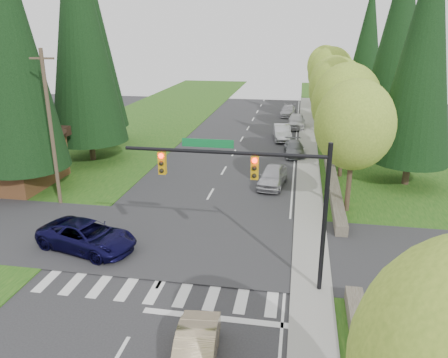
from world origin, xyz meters
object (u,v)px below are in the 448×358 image
(parked_car_c, at_px, (282,132))
(parked_car_d, at_px, (297,121))
(parked_car_e, at_px, (288,111))
(sedan_champagne, at_px, (195,353))
(parked_car_a, at_px, (273,176))
(suv_navy, at_px, (87,236))
(parked_car_b, at_px, (294,148))

(parked_car_c, xyz_separation_m, parked_car_d, (1.40, 6.13, 0.04))
(parked_car_c, xyz_separation_m, parked_car_e, (0.17, 13.57, -0.11))
(sedan_champagne, distance_m, parked_car_a, 19.01)
(suv_navy, height_order, parked_car_d, parked_car_d)
(suv_navy, xyz_separation_m, parked_car_e, (9.11, 39.70, -0.08))
(parked_car_b, bearing_deg, parked_car_e, 88.08)
(sedan_champagne, xyz_separation_m, suv_navy, (-7.62, 7.41, 0.09))
(parked_car_c, bearing_deg, suv_navy, -116.18)
(parked_car_c, relative_size, parked_car_d, 0.98)
(parked_car_e, bearing_deg, parked_car_b, -84.22)
(sedan_champagne, height_order, parked_car_b, sedan_champagne)
(parked_car_a, height_order, parked_car_c, parked_car_c)
(parked_car_a, height_order, parked_car_e, parked_car_a)
(parked_car_b, bearing_deg, sedan_champagne, -101.17)
(sedan_champagne, relative_size, parked_car_c, 0.84)
(parked_car_a, xyz_separation_m, parked_car_d, (1.40, 20.71, 0.07))
(suv_navy, height_order, parked_car_e, suv_navy)
(sedan_champagne, xyz_separation_m, parked_car_b, (2.73, 27.74, -0.03))
(parked_car_b, height_order, parked_car_c, parked_car_c)
(parked_car_b, bearing_deg, suv_navy, -122.52)
(parked_car_b, height_order, parked_car_d, parked_car_d)
(parked_car_a, bearing_deg, parked_car_e, 96.18)
(parked_car_d, bearing_deg, parked_car_b, -91.01)
(parked_car_d, height_order, parked_car_e, parked_car_d)
(sedan_champagne, bearing_deg, parked_car_b, 79.03)
(sedan_champagne, xyz_separation_m, parked_car_d, (2.73, 39.67, 0.16))
(parked_car_a, distance_m, parked_car_e, 28.15)
(parked_car_b, xyz_separation_m, parked_car_d, (0.00, 11.93, 0.19))
(suv_navy, distance_m, parked_car_b, 22.81)
(parked_car_d, bearing_deg, suv_navy, -108.78)
(suv_navy, relative_size, parked_car_d, 1.12)
(parked_car_b, height_order, parked_car_e, parked_car_e)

